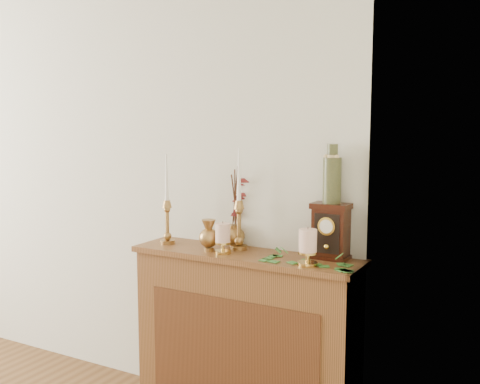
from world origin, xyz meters
The scene contains 10 objects.
console_shelf centered at (1.40, 2.10, 0.44)m, with size 1.24×0.34×0.93m.
candlestick_left centered at (0.91, 2.08, 1.09)m, with size 0.08×0.08×0.50m.
candlestick_center centered at (1.33, 2.15, 1.11)m, with size 0.09×0.09×0.54m.
bud_vase centered at (1.21, 2.04, 1.01)m, with size 0.10×0.10×0.17m.
ginger_jar centered at (1.28, 2.24, 1.13)m, with size 0.18×0.19×0.45m.
pillar_candle_left centered at (1.31, 2.03, 1.02)m, with size 0.09×0.09×0.17m.
pillar_candle_right centered at (1.79, 2.01, 1.03)m, with size 0.10×0.10×0.19m.
ivy_garland centered at (1.80, 2.03, 0.94)m, with size 0.44×0.20×0.08m.
mantel_clock centered at (1.83, 2.20, 1.07)m, with size 0.19×0.14×0.28m.
ceramic_vase centered at (1.83, 2.20, 1.34)m, with size 0.09×0.09×0.29m.
Camera 1 is at (2.76, -0.42, 1.60)m, focal length 42.00 mm.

